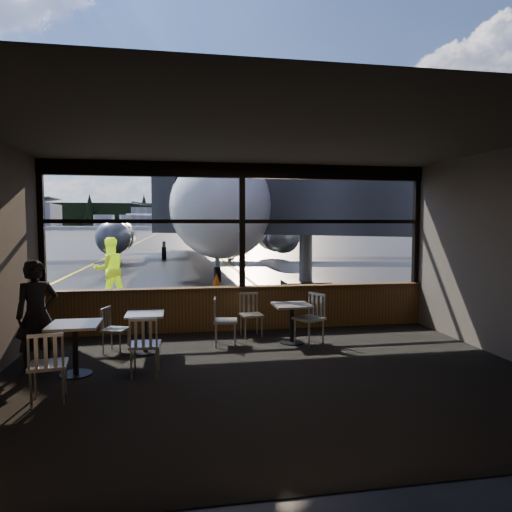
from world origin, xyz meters
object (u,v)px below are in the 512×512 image
object	(u,v)px
cafe_table_mid	(145,333)
passenger	(37,315)
chair_near_e	(309,319)
chair_mid_s	(145,345)
airliner	(198,176)
cafe_table_left	(75,349)
jet_bridge	(324,219)
chair_left_s	(48,366)
chair_near_w	(225,321)
chair_mid_w	(116,330)
chair_near_n	(251,315)
cone_nose	(216,280)
cafe_table_near	(292,324)
ground_crew	(110,270)

from	to	relation	value
cafe_table_mid	passenger	xyz separation A→B (m)	(-1.56, -0.64, 0.50)
chair_near_e	chair_mid_s	size ratio (longest dim) A/B	1.05
airliner	cafe_table_left	world-z (taller)	airliner
jet_bridge	chair_left_s	bearing A→B (deg)	-126.13
chair_near_w	chair_mid_w	xyz separation A→B (m)	(-1.94, -0.17, -0.04)
chair_mid_s	passenger	distance (m)	1.78
chair_near_n	cafe_table_mid	bearing A→B (deg)	15.51
chair_near_n	chair_mid_w	bearing A→B (deg)	8.75
cafe_table_left	cone_nose	distance (m)	9.82
chair_near_e	chair_near_n	size ratio (longest dim) A/B	1.10
chair_mid_s	chair_mid_w	size ratio (longest dim) A/B	1.13
cafe_table_near	chair_near_w	size ratio (longest dim) A/B	0.83
ground_crew	cafe_table_near	bearing A→B (deg)	101.09
airliner	chair_left_s	xyz separation A→B (m)	(-3.00, -23.04, -4.77)
cafe_table_near	chair_left_s	size ratio (longest dim) A/B	0.80
chair_near_n	airliner	bearing A→B (deg)	-96.66
chair_near_w	chair_mid_s	distance (m)	2.01
jet_bridge	cafe_table_mid	distance (m)	9.13
cafe_table_left	chair_near_e	world-z (taller)	chair_near_e
chair_near_w	passenger	size ratio (longest dim) A/B	0.53
cafe_table_mid	chair_left_s	size ratio (longest dim) A/B	0.75
chair_near_w	chair_near_n	size ratio (longest dim) A/B	1.03
airliner	passenger	distance (m)	22.38
chair_near_n	passenger	bearing A→B (deg)	15.47
chair_near_n	passenger	world-z (taller)	passenger
chair_near_e	passenger	distance (m)	4.60
passenger	cone_nose	size ratio (longest dim) A/B	3.63
cafe_table_mid	chair_mid_s	world-z (taller)	chair_mid_s
cafe_table_near	cafe_table_mid	bearing A→B (deg)	-175.21
chair_near_n	ground_crew	distance (m)	5.91
chair_mid_w	chair_left_s	world-z (taller)	chair_left_s
cafe_table_mid	chair_near_e	bearing A→B (deg)	1.63
cafe_table_mid	cafe_table_near	bearing A→B (deg)	4.79
chair_near_e	airliner	bearing A→B (deg)	-26.73
cafe_table_mid	chair_near_e	distance (m)	2.97
jet_bridge	chair_mid_s	distance (m)	10.01
cafe_table_near	chair_near_w	bearing A→B (deg)	176.84
cafe_table_near	chair_left_s	bearing A→B (deg)	-149.00
airliner	ground_crew	xyz separation A→B (m)	(-3.31, -15.37, -4.30)
jet_bridge	passenger	world-z (taller)	jet_bridge
ground_crew	cone_nose	size ratio (longest dim) A/B	3.98
cafe_table_mid	chair_mid_w	distance (m)	0.53
cone_nose	jet_bridge	bearing A→B (deg)	-21.61
cafe_table_near	chair_left_s	distance (m)	4.35
passenger	chair_mid_s	bearing A→B (deg)	-47.04
chair_left_s	chair_mid_w	bearing A→B (deg)	67.69
chair_near_w	chair_left_s	xyz separation A→B (m)	(-2.48, -2.31, 0.02)
chair_near_e	chair_near_w	size ratio (longest dim) A/B	1.07
cone_nose	chair_near_e	bearing A→B (deg)	-83.08
chair_near_w	chair_mid_w	bearing A→B (deg)	-78.63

